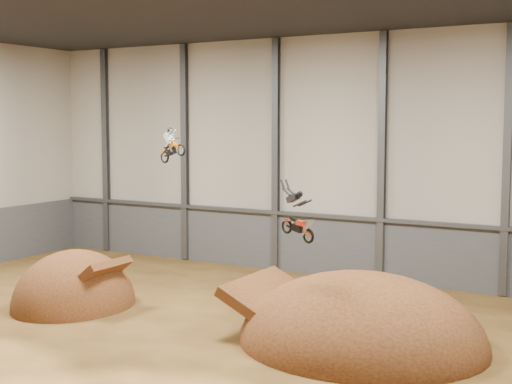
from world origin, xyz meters
TOP-DOWN VIEW (x-y plane):
  - floor at (0.00, 0.00)m, footprint 40.00×40.00m
  - back_wall at (0.00, 15.00)m, footprint 40.00×0.10m
  - lower_band_back at (0.00, 14.90)m, footprint 39.80×0.18m
  - steel_rail at (0.00, 14.75)m, footprint 39.80×0.35m
  - steel_column_0 at (-16.67, 14.80)m, footprint 0.40×0.36m
  - steel_column_1 at (-10.00, 14.80)m, footprint 0.40×0.36m
  - steel_column_2 at (-3.33, 14.80)m, footprint 0.40×0.36m
  - steel_column_3 at (3.33, 14.80)m, footprint 0.40×0.36m
  - steel_column_4 at (10.00, 14.80)m, footprint 0.40×0.36m
  - takeoff_ramp at (-7.92, 2.36)m, footprint 5.56×6.42m
  - landing_ramp at (6.55, 3.55)m, footprint 10.20×9.02m
  - fmx_rider_a at (-3.58, 4.81)m, footprint 2.39×1.25m
  - fmx_rider_b at (4.57, 1.60)m, footprint 2.83×1.65m

SIDE VIEW (x-z plane):
  - floor at x=0.00m, z-range 0.00..0.00m
  - takeoff_ramp at x=-7.92m, z-range -2.78..2.78m
  - landing_ramp at x=6.55m, z-range -2.94..2.94m
  - lower_band_back at x=0.00m, z-range 0.00..3.50m
  - steel_rail at x=0.00m, z-range 3.45..3.65m
  - fmx_rider_b at x=4.57m, z-range 4.30..6.78m
  - back_wall at x=0.00m, z-range 0.00..14.00m
  - steel_column_0 at x=-16.67m, z-range 0.05..13.95m
  - steel_column_1 at x=-10.00m, z-range 0.05..13.95m
  - steel_column_2 at x=-3.33m, z-range 0.05..13.95m
  - steel_column_3 at x=3.33m, z-range 0.05..13.95m
  - steel_column_4 at x=10.00m, z-range 0.05..13.95m
  - fmx_rider_a at x=-3.58m, z-range 6.97..9.14m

